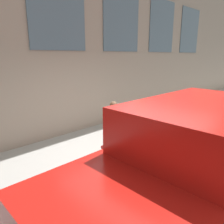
# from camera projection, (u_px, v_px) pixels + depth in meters

# --- Properties ---
(ground_plane) EXTENTS (80.00, 80.00, 0.00)m
(ground_plane) POSITION_uv_depth(u_px,v_px,m) (134.00, 172.00, 4.67)
(ground_plane) COLOR #2D2D30
(sidewalk) EXTENTS (2.67, 60.00, 0.16)m
(sidewalk) POSITION_uv_depth(u_px,v_px,m) (94.00, 150.00, 5.57)
(sidewalk) COLOR gray
(sidewalk) RESTS_ON ground_plane
(fire_hydrant) EXTENTS (0.34, 0.45, 0.82)m
(fire_hydrant) POSITION_uv_depth(u_px,v_px,m) (110.00, 145.00, 4.65)
(fire_hydrant) COLOR red
(fire_hydrant) RESTS_ON sidewalk
(person) EXTENTS (0.29, 0.19, 1.20)m
(person) POSITION_uv_depth(u_px,v_px,m) (114.00, 120.00, 5.37)
(person) COLOR #998466
(person) RESTS_ON sidewalk
(parked_car_red_near) EXTENTS (1.82, 5.21, 1.78)m
(parked_car_red_near) POSITION_uv_depth(u_px,v_px,m) (199.00, 154.00, 3.32)
(parked_car_red_near) COLOR black
(parked_car_red_near) RESTS_ON ground_plane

